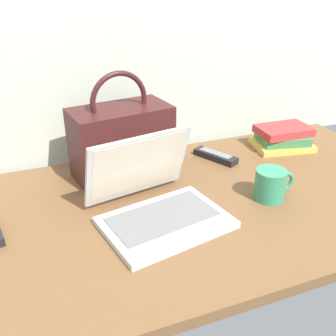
{
  "coord_description": "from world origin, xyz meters",
  "views": [
    {
      "loc": [
        -0.37,
        -0.85,
        0.61
      ],
      "look_at": [
        -0.04,
        0.0,
        0.15
      ],
      "focal_mm": 41.65,
      "sensor_mm": 36.0,
      "label": 1
    }
  ],
  "objects_px": {
    "remote_control_near": "(216,156)",
    "book_stack": "(283,138)",
    "handbag": "(121,140)",
    "coffee_mug": "(271,184)",
    "laptop": "(156,202)"
  },
  "relations": [
    {
      "from": "laptop",
      "to": "handbag",
      "type": "bearing_deg",
      "value": 92.84
    },
    {
      "from": "remote_control_near",
      "to": "book_stack",
      "type": "distance_m",
      "value": 0.28
    },
    {
      "from": "coffee_mug",
      "to": "handbag",
      "type": "bearing_deg",
      "value": 139.01
    },
    {
      "from": "coffee_mug",
      "to": "book_stack",
      "type": "bearing_deg",
      "value": 49.04
    },
    {
      "from": "laptop",
      "to": "remote_control_near",
      "type": "height_order",
      "value": "laptop"
    },
    {
      "from": "coffee_mug",
      "to": "handbag",
      "type": "height_order",
      "value": "handbag"
    },
    {
      "from": "handbag",
      "to": "book_stack",
      "type": "relative_size",
      "value": 1.45
    },
    {
      "from": "laptop",
      "to": "book_stack",
      "type": "height_order",
      "value": "laptop"
    },
    {
      "from": "coffee_mug",
      "to": "laptop",
      "type": "bearing_deg",
      "value": 175.06
    },
    {
      "from": "remote_control_near",
      "to": "handbag",
      "type": "height_order",
      "value": "handbag"
    },
    {
      "from": "laptop",
      "to": "handbag",
      "type": "height_order",
      "value": "handbag"
    },
    {
      "from": "laptop",
      "to": "coffee_mug",
      "type": "relative_size",
      "value": 2.85
    },
    {
      "from": "remote_control_near",
      "to": "handbag",
      "type": "distance_m",
      "value": 0.34
    },
    {
      "from": "remote_control_near",
      "to": "book_stack",
      "type": "height_order",
      "value": "book_stack"
    },
    {
      "from": "coffee_mug",
      "to": "book_stack",
      "type": "distance_m",
      "value": 0.39
    }
  ]
}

